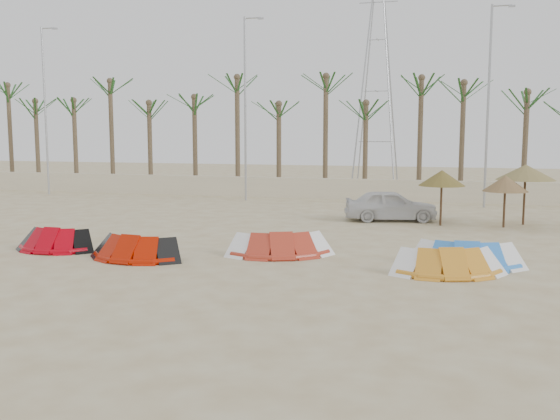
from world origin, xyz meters
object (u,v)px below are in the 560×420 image
(kite_red_right, at_px, (283,242))
(kite_blue, at_px, (466,252))
(parasol_left, at_px, (442,178))
(parasol_mid, at_px, (505,184))
(kite_red_mid, at_px, (139,246))
(kite_orange, at_px, (449,259))
(car, at_px, (391,205))
(kite_red_left, at_px, (59,238))
(parasol_right, at_px, (526,172))

(kite_red_right, bearing_deg, kite_blue, -1.85)
(parasol_left, bearing_deg, parasol_mid, 2.55)
(kite_red_mid, relative_size, parasol_left, 1.35)
(kite_red_mid, xyz_separation_m, parasol_mid, (12.36, 10.32, 1.53))
(kite_red_mid, xyz_separation_m, kite_blue, (10.57, 1.71, 0.00))
(kite_orange, bearing_deg, parasol_left, 92.29)
(kite_orange, distance_m, kite_blue, 1.37)
(kite_blue, xyz_separation_m, car, (-3.24, 9.41, 0.32))
(kite_red_left, bearing_deg, kite_red_right, 9.35)
(parasol_left, relative_size, parasol_mid, 1.09)
(kite_red_left, distance_m, parasol_left, 16.37)
(parasol_left, bearing_deg, car, 158.43)
(parasol_mid, distance_m, parasol_right, 1.50)
(kite_red_mid, height_order, car, car)
(kite_red_right, distance_m, kite_blue, 6.09)
(parasol_right, relative_size, car, 0.63)
(kite_red_right, relative_size, kite_blue, 1.13)
(kite_red_left, relative_size, kite_blue, 0.85)
(kite_red_right, distance_m, kite_orange, 5.75)
(kite_red_left, height_order, kite_blue, same)
(car, bearing_deg, kite_blue, -173.74)
(kite_red_right, height_order, kite_blue, same)
(kite_red_right, bearing_deg, parasol_left, 58.04)
(parasol_left, bearing_deg, kite_red_left, -143.84)
(kite_red_left, bearing_deg, parasol_right, 32.82)
(kite_blue, height_order, parasol_left, parasol_left)
(kite_red_mid, xyz_separation_m, car, (7.33, 11.12, 0.32))
(kite_red_mid, relative_size, kite_orange, 0.94)
(kite_red_left, distance_m, kite_blue, 14.10)
(car, bearing_deg, parasol_right, -99.89)
(kite_blue, xyz_separation_m, parasol_mid, (1.79, 8.61, 1.53))
(kite_red_mid, bearing_deg, kite_orange, 2.54)
(kite_red_left, xyz_separation_m, kite_blue, (14.05, 1.11, 0.00))
(kite_red_left, bearing_deg, parasol_left, 36.16)
(kite_blue, bearing_deg, parasol_mid, 78.24)
(parasol_right, bearing_deg, kite_red_mid, -139.34)
(parasol_left, bearing_deg, kite_red_right, -121.96)
(kite_orange, height_order, parasol_mid, parasol_mid)
(parasol_left, bearing_deg, parasol_right, 18.48)
(kite_orange, distance_m, car, 11.02)
(kite_red_mid, relative_size, kite_red_right, 0.87)
(kite_orange, height_order, kite_blue, same)
(parasol_right, bearing_deg, parasol_mid, -130.34)
(kite_red_mid, distance_m, parasol_left, 14.15)
(parasol_mid, relative_size, car, 0.53)
(kite_blue, xyz_separation_m, parasol_left, (-0.91, 8.49, 1.72))
(kite_red_right, distance_m, car, 9.65)
(kite_orange, bearing_deg, car, 104.27)
(kite_red_mid, relative_size, parasol_right, 1.23)
(kite_red_mid, height_order, kite_orange, same)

